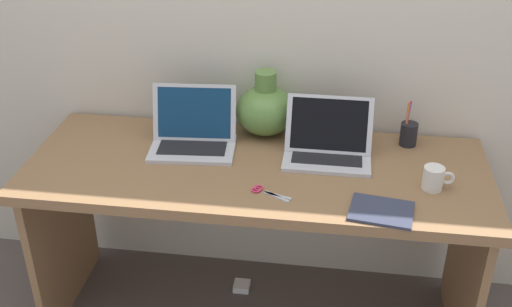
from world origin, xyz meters
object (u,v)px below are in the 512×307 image
coffee_mug (434,178)px  scissors (264,191)px  laptop_left (194,132)px  laptop_right (328,142)px  pen_cup (408,133)px  green_vase (265,109)px  notebook_stack (381,211)px  power_brick (242,286)px

coffee_mug → scissors: coffee_mug is taller
laptop_left → laptop_right: laptop_left is taller
scissors → pen_cup: bearing=39.4°
laptop_right → green_vase: (-0.25, 0.15, 0.05)m
pen_cup → laptop_right: bearing=-156.9°
green_vase → pen_cup: bearing=-2.6°
laptop_left → notebook_stack: (0.70, -0.36, -0.06)m
notebook_stack → scissors: notebook_stack is taller
notebook_stack → power_brick: bearing=143.6°
power_brick → notebook_stack: bearing=-36.4°
laptop_left → green_vase: (0.26, 0.15, 0.04)m
laptop_right → pen_cup: laptop_right is taller
pen_cup → power_brick: pen_cup is taller
notebook_stack → coffee_mug: (0.18, 0.17, 0.04)m
green_vase → scissors: green_vase is taller
green_vase → coffee_mug: 0.71m
pen_cup → notebook_stack: bearing=-103.4°
coffee_mug → scissors: size_ratio=0.75×
notebook_stack → scissors: 0.40m
laptop_right → scissors: size_ratio=2.24×
laptop_left → coffee_mug: size_ratio=3.14×
notebook_stack → power_brick: (-0.53, 0.39, -0.72)m
green_vase → power_brick: size_ratio=3.72×
laptop_left → power_brick: bearing=10.8°
scissors → coffee_mug: bearing=10.4°
laptop_left → pen_cup: (0.82, 0.12, -0.01)m
green_vase → notebook_stack: bearing=-48.7°
pen_cup → power_brick: (-0.64, -0.09, -0.77)m
notebook_stack → scissors: (-0.39, 0.07, -0.00)m
pen_cup → power_brick: 1.01m
notebook_stack → pen_cup: (0.11, 0.48, 0.04)m
laptop_right → notebook_stack: bearing=-61.7°
green_vase → power_brick: bearing=-126.5°
laptop_right → notebook_stack: laptop_right is taller
laptop_right → power_brick: 0.85m
notebook_stack → pen_cup: pen_cup is taller
laptop_left → pen_cup: laptop_left is taller
laptop_right → coffee_mug: (0.37, -0.18, -0.01)m
green_vase → coffee_mug: green_vase is taller
scissors → laptop_right: bearing=54.7°
green_vase → coffee_mug: bearing=-28.3°
scissors → green_vase: bearing=96.9°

